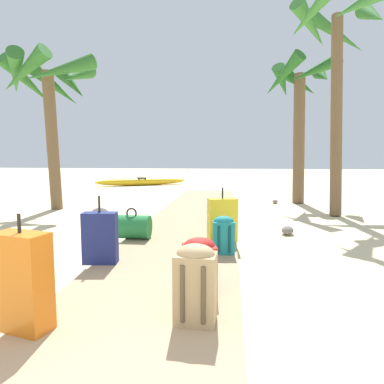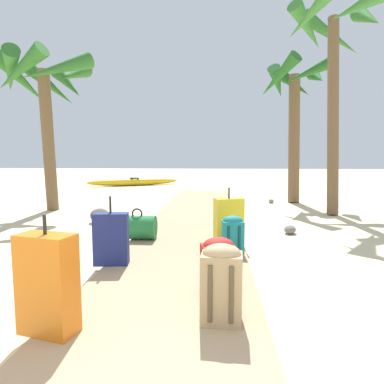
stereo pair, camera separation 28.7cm
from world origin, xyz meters
TOP-DOWN VIEW (x-y plane):
  - ground_plane at (0.00, 4.27)m, footprint 60.00×60.00m
  - boardwalk at (0.00, 5.34)m, footprint 1.64×10.68m
  - backpack_tan at (0.47, 1.23)m, footprint 0.31×0.25m
  - suitcase_yellow at (0.61, 3.63)m, footprint 0.45×0.32m
  - suitcase_orange at (-0.72, 1.00)m, footprint 0.43×0.29m
  - duffel_bag_green at (-0.73, 3.65)m, footprint 0.55×0.36m
  - suitcase_navy at (-0.75, 2.48)m, footprint 0.40×0.22m
  - backpack_teal at (0.64, 3.04)m, footprint 0.29×0.25m
  - backpack_red at (0.45, 1.76)m, footprint 0.34×0.30m
  - palm_tree_near_right at (2.98, 6.71)m, footprint 2.04×2.21m
  - palm_tree_far_left at (-3.57, 6.50)m, footprint 2.41×2.28m
  - palm_tree_far_right at (2.60, 8.48)m, footprint 2.06×1.85m
  - kayak at (-3.25, 13.49)m, footprint 3.90×2.32m
  - rock_left_mid at (-1.79, 2.94)m, footprint 0.17×0.16m
  - rock_right_near at (1.97, 8.24)m, footprint 0.21×0.22m
  - rock_left_near at (-1.86, 5.20)m, footprint 0.40×0.39m
  - rock_right_far at (1.69, 4.50)m, footprint 0.28×0.33m

SIDE VIEW (x-z plane):
  - ground_plane at x=0.00m, z-range 0.00..0.00m
  - boardwalk at x=0.00m, z-range 0.00..0.08m
  - rock_left_mid at x=-1.79m, z-range 0.00..0.09m
  - rock_right_near at x=1.97m, z-range 0.00..0.11m
  - rock_right_far at x=1.69m, z-range 0.00..0.14m
  - rock_left_near at x=-1.86m, z-range 0.00..0.28m
  - kayak at x=-3.25m, z-range 0.00..0.35m
  - duffel_bag_green at x=-0.73m, z-range 0.03..0.49m
  - backpack_teal at x=0.64m, z-range 0.09..0.57m
  - backpack_red at x=0.45m, z-range 0.09..0.60m
  - suitcase_navy at x=-0.75m, z-range -0.01..0.77m
  - backpack_tan at x=0.47m, z-range 0.09..0.69m
  - suitcase_yellow at x=0.61m, z-range 0.00..0.78m
  - suitcase_orange at x=-0.72m, z-range 0.01..0.85m
  - palm_tree_far_left at x=-3.57m, z-range 1.05..4.75m
  - palm_tree_far_right at x=2.60m, z-range 0.95..4.93m
  - palm_tree_near_right at x=2.98m, z-range 1.37..6.23m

